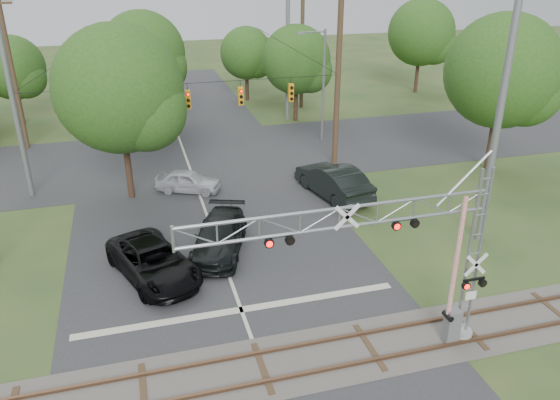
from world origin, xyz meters
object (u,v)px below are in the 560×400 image
object	(u,v)px
car_dark	(219,237)
streetlight	(321,80)
traffic_signal_span	(203,89)
crossing_gantry	(395,250)
pickup_black	(153,261)
sedan_silver	(188,181)

from	to	relation	value
car_dark	streetlight	bearing A→B (deg)	74.64
traffic_signal_span	streetlight	world-z (taller)	traffic_signal_span
crossing_gantry	pickup_black	distance (m)	11.07
crossing_gantry	traffic_signal_span	size ratio (longest dim) A/B	0.55
sedan_silver	crossing_gantry	bearing A→B (deg)	-138.81
sedan_silver	streetlight	world-z (taller)	streetlight
car_dark	crossing_gantry	bearing A→B (deg)	-43.95
pickup_black	streetlight	world-z (taller)	streetlight
traffic_signal_span	streetlight	distance (m)	10.77
sedan_silver	pickup_black	bearing A→B (deg)	-171.63
pickup_black	streetlight	distance (m)	21.42
crossing_gantry	sedan_silver	world-z (taller)	crossing_gantry
crossing_gantry	car_dark	size ratio (longest dim) A/B	1.99
crossing_gantry	streetlight	world-z (taller)	streetlight
car_dark	streetlight	xyz separation A→B (m)	(10.28, 14.74, 3.79)
traffic_signal_span	crossing_gantry	bearing A→B (deg)	-79.24
streetlight	crossing_gantry	bearing A→B (deg)	-104.02
pickup_black	streetlight	size ratio (longest dim) A/B	0.69
pickup_black	car_dark	bearing A→B (deg)	4.76
pickup_black	crossing_gantry	bearing A→B (deg)	-64.50
car_dark	sedan_silver	world-z (taller)	car_dark
sedan_silver	streetlight	distance (m)	13.54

